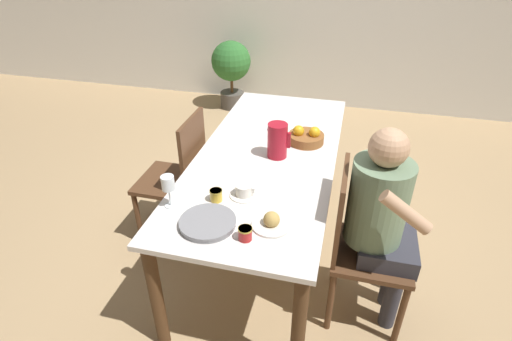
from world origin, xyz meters
TOP-DOWN VIEW (x-y plane):
  - ground_plane at (0.00, 0.00)m, footprint 20.00×20.00m
  - dining_table at (0.00, 0.00)m, footprint 0.86×1.97m
  - chair_person_side at (0.61, -0.43)m, footprint 0.42×0.42m
  - chair_opposite at (-0.61, -0.04)m, footprint 0.42×0.42m
  - person_seated at (0.70, -0.43)m, footprint 0.39×0.41m
  - red_pitcher at (0.07, -0.02)m, footprint 0.15×0.12m
  - wine_glass_water at (-0.36, -0.66)m, footprint 0.07×0.07m
  - teacup_near_person at (-0.02, -0.48)m, footprint 0.15×0.15m
  - serving_tray at (-0.12, -0.76)m, footprint 0.28×0.28m
  - bread_plate at (0.18, -0.69)m, footprint 0.19×0.19m
  - jam_jar_amber at (-0.15, -0.56)m, footprint 0.07×0.07m
  - jam_jar_red at (0.08, -0.81)m, footprint 0.07×0.07m
  - fruit_bowl at (0.21, 0.20)m, footprint 0.23×0.23m
  - potted_plant at (-0.98, 2.35)m, footprint 0.47×0.47m

SIDE VIEW (x-z plane):
  - ground_plane at x=0.00m, z-range 0.00..0.00m
  - chair_person_side at x=0.61m, z-range 0.03..0.98m
  - chair_opposite at x=-0.61m, z-range 0.03..0.98m
  - potted_plant at x=-0.98m, z-range 0.11..0.92m
  - dining_table at x=0.00m, z-range 0.28..1.02m
  - person_seated at x=0.70m, z-range 0.11..1.31m
  - serving_tray at x=-0.12m, z-range 0.75..0.78m
  - bread_plate at x=0.18m, z-range 0.73..0.81m
  - teacup_near_person at x=-0.02m, z-range 0.74..0.81m
  - jam_jar_amber at x=-0.15m, z-range 0.75..0.81m
  - jam_jar_red at x=0.08m, z-range 0.75..0.81m
  - fruit_bowl at x=0.21m, z-range 0.73..0.85m
  - red_pitcher at x=0.07m, z-range 0.75..0.97m
  - wine_glass_water at x=-0.36m, z-range 0.79..0.97m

